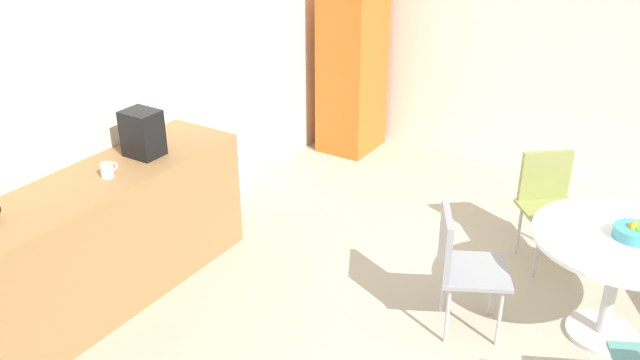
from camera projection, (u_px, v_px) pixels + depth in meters
The scene contains 9 objects.
wall_back at pixel (121, 84), 4.74m from camera, with size 6.00×0.10×2.60m, color white.
counter_block at pixel (101, 242), 4.45m from camera, with size 2.21×0.60×0.90m, color #9E7042.
locker_cabinet at pixel (352, 66), 6.67m from camera, with size 0.60×0.50×1.73m, color orange.
round_table at pixel (618, 257), 4.04m from camera, with size 1.04×1.04×0.72m.
chair_olive at pixel (548, 195), 4.90m from camera, with size 0.59×0.59×0.83m.
chair_gray at pixel (459, 258), 4.13m from camera, with size 0.57×0.57×0.83m.
fruit_bowl at pixel (634, 231), 3.94m from camera, with size 0.23×0.23×0.11m.
mug_green at pixel (108, 170), 4.28m from camera, with size 0.13×0.08×0.09m.
coffee_maker at pixel (142, 133), 4.55m from camera, with size 0.20×0.24×0.32m, color black.
Camera 1 is at (-3.13, -0.60, 2.77)m, focal length 37.74 mm.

